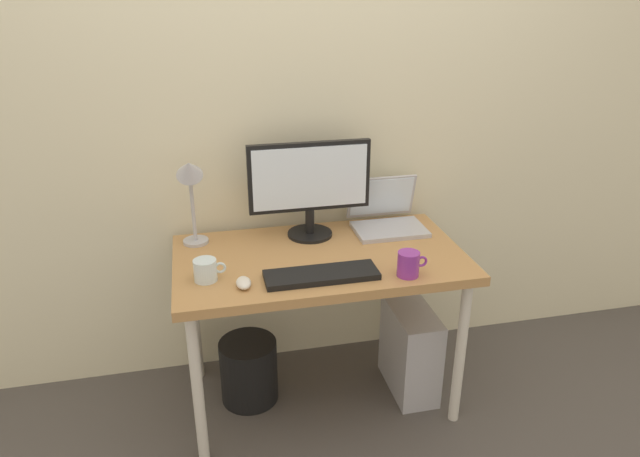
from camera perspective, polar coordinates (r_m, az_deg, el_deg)
ground_plane at (r=2.83m, az=0.00°, el=-16.07°), size 6.00×6.00×0.00m
back_wall at (r=2.62m, az=-1.95°, el=12.46°), size 4.40×0.04×2.60m
desk at (r=2.46m, az=0.00°, el=-4.10°), size 1.21×0.68×0.73m
monitor at (r=2.52m, az=-1.00°, el=4.44°), size 0.53×0.20×0.43m
laptop at (r=2.69m, az=6.50°, el=1.29°), size 0.32×0.28×0.23m
desk_lamp at (r=2.46m, az=-12.61°, el=4.47°), size 0.11×0.16×0.41m
keyboard at (r=2.24m, az=0.14°, el=-4.58°), size 0.44×0.14×0.02m
mouse at (r=2.20m, az=-7.51°, el=-5.31°), size 0.06×0.09×0.03m
coffee_mug at (r=2.27m, az=8.70°, el=-3.46°), size 0.12×0.09×0.10m
glass_cup at (r=2.25m, az=-11.15°, el=-4.03°), size 0.12×0.09×0.09m
computer_tower at (r=2.78m, az=8.84°, el=-11.68°), size 0.18×0.36×0.42m
wastebasket at (r=2.74m, az=-6.99°, el=-13.66°), size 0.26×0.26×0.30m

